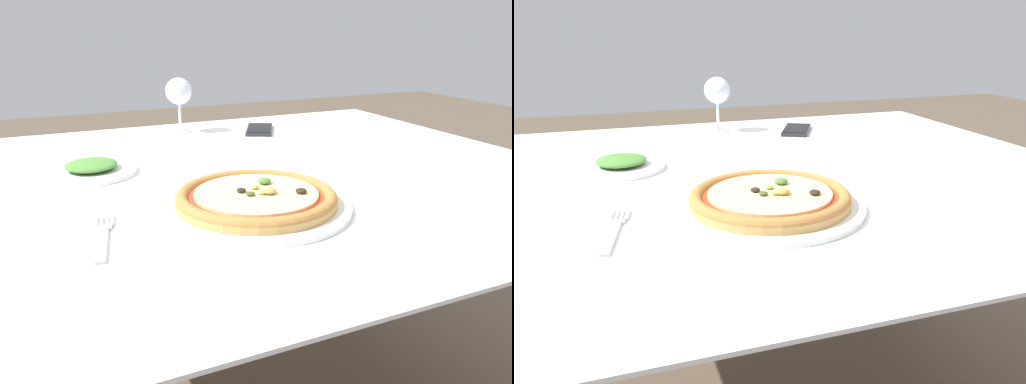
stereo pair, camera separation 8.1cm
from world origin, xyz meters
TOP-DOWN VIEW (x-y plane):
  - dining_table at (0.00, 0.00)m, footprint 1.33×1.11m
  - pizza_plate at (-0.06, -0.21)m, footprint 0.31×0.31m
  - fork at (-0.31, -0.22)m, footprint 0.05×0.17m
  - wine_glass_far_left at (-0.01, 0.43)m, footprint 0.07×0.07m
  - cell_phone at (0.20, 0.35)m, footprint 0.13×0.16m
  - side_plate at (-0.29, 0.11)m, footprint 0.18×0.18m

SIDE VIEW (x-z plane):
  - dining_table at x=0.00m, z-range 0.28..0.98m
  - fork at x=-0.31m, z-range 0.70..0.71m
  - cell_phone at x=0.20m, z-range 0.70..0.71m
  - side_plate at x=-0.29m, z-range 0.70..0.73m
  - pizza_plate at x=-0.06m, z-range 0.70..0.74m
  - wine_glass_far_left at x=-0.01m, z-range 0.73..0.88m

